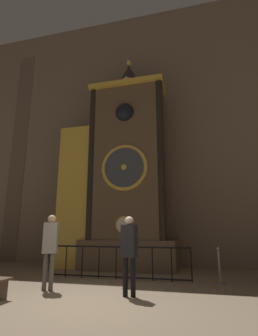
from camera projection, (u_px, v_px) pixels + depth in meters
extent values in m
plane|color=#847056|center=(86.00, 303.00, 5.24)|extent=(28.00, 28.00, 0.00)
cube|color=#7A6656|center=(143.00, 128.00, 12.36)|extent=(24.00, 0.30, 12.34)
cube|color=brown|center=(19.00, 150.00, 13.73)|extent=(0.90, 0.12, 11.10)
cube|color=brown|center=(129.00, 254.00, 9.98)|extent=(3.66, 1.61, 1.08)
cube|color=brown|center=(129.00, 160.00, 10.87)|extent=(2.92, 1.40, 6.44)
cube|color=gold|center=(128.00, 91.00, 11.50)|extent=(3.16, 1.54, 0.20)
cylinder|color=gold|center=(124.00, 225.00, 9.55)|extent=(0.63, 0.05, 0.63)
cylinder|color=silver|center=(124.00, 225.00, 9.52)|extent=(0.51, 0.03, 0.51)
cylinder|color=gold|center=(124.00, 168.00, 10.06)|extent=(1.81, 0.07, 1.81)
cylinder|color=#3D424C|center=(124.00, 167.00, 10.02)|extent=(1.55, 0.04, 1.55)
cylinder|color=gold|center=(124.00, 167.00, 10.00)|extent=(0.22, 0.03, 0.22)
cube|color=#3A2D21|center=(128.00, 117.00, 11.09)|extent=(0.97, 0.42, 0.97)
sphere|color=black|center=(125.00, 113.00, 10.69)|extent=(0.78, 0.78, 0.78)
cylinder|color=black|center=(92.00, 158.00, 10.63)|extent=(0.30, 0.30, 6.44)
cylinder|color=black|center=(161.00, 153.00, 9.95)|extent=(0.30, 0.30, 6.44)
cylinder|color=gold|center=(129.00, 87.00, 11.66)|extent=(0.95, 0.95, 0.30)
cone|color=black|center=(129.00, 74.00, 11.80)|extent=(0.90, 0.90, 0.93)
sphere|color=gold|center=(129.00, 63.00, 11.94)|extent=(0.20, 0.20, 0.20)
cube|color=#4C3828|center=(79.00, 196.00, 11.11)|extent=(1.35, 1.19, 5.74)
cube|color=gold|center=(73.00, 194.00, 10.54)|extent=(1.42, 0.06, 5.74)
cylinder|color=black|center=(50.00, 260.00, 8.54)|extent=(0.04, 0.04, 0.95)
cylinder|color=black|center=(66.00, 261.00, 8.40)|extent=(0.04, 0.04, 0.95)
cylinder|color=black|center=(82.00, 261.00, 8.26)|extent=(0.04, 0.04, 0.95)
cylinder|color=black|center=(99.00, 262.00, 8.13)|extent=(0.04, 0.04, 0.95)
cylinder|color=black|center=(116.00, 262.00, 7.99)|extent=(0.04, 0.04, 0.95)
cylinder|color=black|center=(134.00, 263.00, 7.85)|extent=(0.04, 0.04, 0.95)
cylinder|color=black|center=(152.00, 264.00, 7.72)|extent=(0.04, 0.04, 0.95)
cylinder|color=black|center=(172.00, 264.00, 7.58)|extent=(0.04, 0.04, 0.95)
cylinder|color=black|center=(191.00, 265.00, 7.44)|extent=(0.04, 0.04, 0.95)
cylinder|color=black|center=(116.00, 247.00, 8.10)|extent=(4.49, 0.05, 0.05)
cylinder|color=black|center=(116.00, 277.00, 7.89)|extent=(4.49, 0.04, 0.04)
cylinder|color=#58554F|center=(45.00, 271.00, 6.49)|extent=(0.11, 0.11, 0.87)
cylinder|color=#58554F|center=(52.00, 272.00, 6.45)|extent=(0.11, 0.11, 0.87)
cube|color=gray|center=(51.00, 238.00, 6.66)|extent=(0.39, 0.32, 0.75)
sphere|color=tan|center=(52.00, 219.00, 6.77)|extent=(0.21, 0.21, 0.21)
cylinder|color=black|center=(125.00, 277.00, 5.86)|extent=(0.11, 0.11, 0.83)
cylinder|color=black|center=(133.00, 277.00, 5.82)|extent=(0.11, 0.11, 0.83)
cube|color=black|center=(129.00, 241.00, 6.02)|extent=(0.38, 0.29, 0.72)
sphere|color=beige|center=(129.00, 221.00, 6.13)|extent=(0.20, 0.20, 0.20)
cylinder|color=gray|center=(221.00, 284.00, 7.06)|extent=(0.28, 0.28, 0.04)
cylinder|color=gray|center=(219.00, 267.00, 7.16)|extent=(0.06, 0.06, 0.90)
sphere|color=gray|center=(218.00, 248.00, 7.28)|extent=(0.09, 0.09, 0.09)
cube|color=brown|center=(0.00, 291.00, 5.45)|extent=(0.08, 0.36, 0.39)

